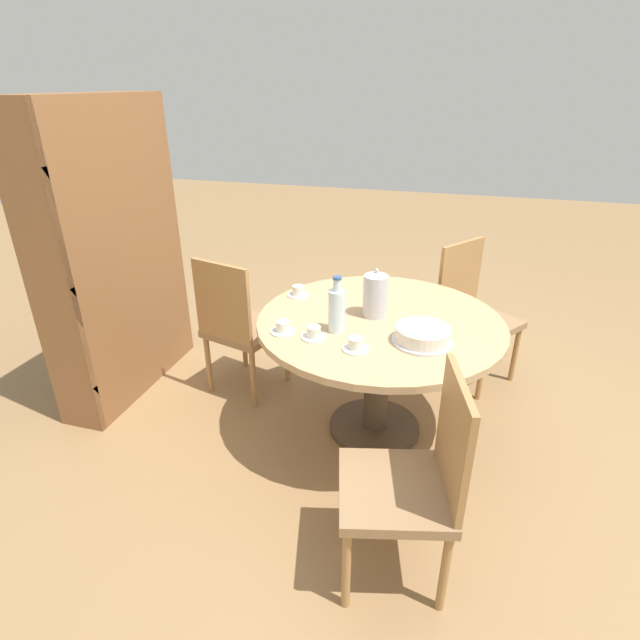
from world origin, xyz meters
The scene contains 13 objects.
ground_plane centered at (0.00, 0.00, 0.00)m, with size 14.00×14.00×0.00m, color #937047.
dining_table centered at (0.00, 0.00, 0.57)m, with size 1.29×1.29×0.70m.
chair_a centered at (0.77, -0.49, 0.47)m, with size 0.59×0.59×0.90m.
chair_b centered at (0.17, 0.89, 0.47)m, with size 0.51×0.51×0.90m.
chair_c centered at (-0.87, -0.28, 0.47)m, with size 0.51×0.51×0.90m.
bookshelf centered at (0.06, 1.61, 0.84)m, with size 1.05×0.28×1.77m.
coffee_pot centered at (0.04, 0.04, 0.82)m, with size 0.13×0.13×0.26m.
water_bottle centered at (-0.19, 0.19, 0.82)m, with size 0.08×0.08×0.29m.
cake_main centered at (-0.20, -0.23, 0.74)m, with size 0.29×0.29×0.08m.
cup_a centered at (-0.28, 0.44, 0.73)m, with size 0.12×0.12×0.06m.
cup_b centered at (-0.35, 0.06, 0.73)m, with size 0.12×0.12×0.06m.
cup_c centered at (-0.30, 0.27, 0.73)m, with size 0.12×0.12×0.06m.
cup_d centered at (0.19, 0.51, 0.73)m, with size 0.12×0.12×0.06m.
Camera 1 is at (-2.34, -0.34, 1.82)m, focal length 28.00 mm.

